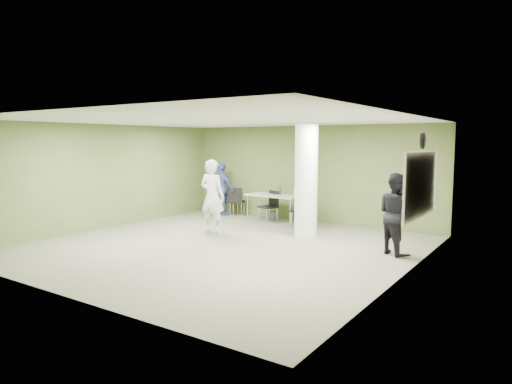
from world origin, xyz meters
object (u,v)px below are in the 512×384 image
Objects in this scene: chair_back_left at (230,200)px; man_blue at (222,189)px; man_black at (396,214)px; woman_white at (212,196)px; folding_table at (275,196)px.

man_blue reaches higher than chair_back_left.
man_black reaches higher than chair_back_left.
chair_back_left is 2.86m from woman_white.
woman_white reaches higher than folding_table.
chair_back_left is (-1.91, 0.36, -0.28)m from folding_table.
man_blue reaches higher than folding_table.
woman_white is (-0.58, -2.13, 0.18)m from folding_table.
man_black is at bearing 146.44° from chair_back_left.
man_blue is (-1.51, 2.32, -0.10)m from woman_white.
folding_table is at bearing 155.69° from chair_back_left.
woman_white reaches higher than chair_back_left.
folding_table is 2.21m from woman_white.
folding_table is at bearing -109.85° from woman_white.
chair_back_left is at bearing -66.62° from woman_white.
man_black is at bearing -18.63° from folding_table.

